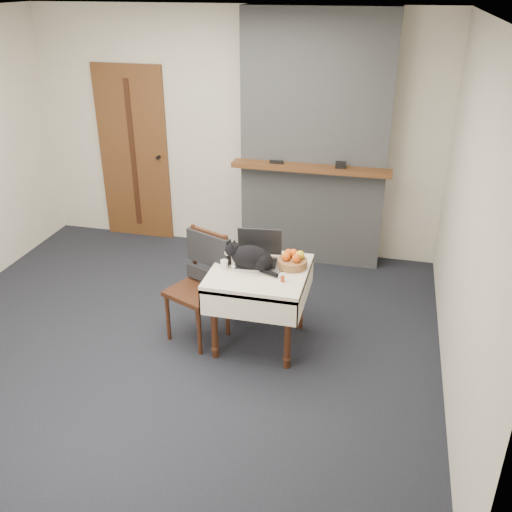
% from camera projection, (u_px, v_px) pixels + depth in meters
% --- Properties ---
extents(ground, '(4.50, 4.50, 0.00)m').
position_uv_depth(ground, '(176.00, 335.00, 5.01)').
color(ground, black).
rests_on(ground, ground).
extents(room_shell, '(4.52, 4.01, 2.61)m').
position_uv_depth(room_shell, '(183.00, 123.00, 4.64)').
color(room_shell, beige).
rests_on(room_shell, ground).
extents(door, '(0.82, 0.10, 2.00)m').
position_uv_depth(door, '(134.00, 154.00, 6.54)').
color(door, brown).
rests_on(door, ground).
extents(chimney, '(1.62, 0.48, 2.60)m').
position_uv_depth(chimney, '(315.00, 143.00, 5.86)').
color(chimney, gray).
rests_on(chimney, ground).
extents(side_table, '(0.78, 0.78, 0.70)m').
position_uv_depth(side_table, '(259.00, 282.00, 4.67)').
color(side_table, '#341A0E').
rests_on(side_table, ground).
extents(laptop, '(0.40, 0.35, 0.27)m').
position_uv_depth(laptop, '(259.00, 255.00, 4.71)').
color(laptop, '#B7B7BC').
rests_on(laptop, side_table).
extents(cat, '(0.47, 0.22, 0.23)m').
position_uv_depth(cat, '(252.00, 258.00, 4.59)').
color(cat, black).
rests_on(cat, side_table).
extents(cream_jar, '(0.06, 0.06, 0.07)m').
position_uv_depth(cream_jar, '(224.00, 264.00, 4.63)').
color(cream_jar, silver).
rests_on(cream_jar, side_table).
extents(pill_bottle, '(0.03, 0.03, 0.07)m').
position_uv_depth(pill_bottle, '(283.00, 277.00, 4.43)').
color(pill_bottle, '#A83A14').
rests_on(pill_bottle, side_table).
extents(fruit_basket, '(0.24, 0.24, 0.14)m').
position_uv_depth(fruit_basket, '(292.00, 261.00, 4.64)').
color(fruit_basket, '#92603A').
rests_on(fruit_basket, side_table).
extents(desk_clutter, '(0.12, 0.06, 0.01)m').
position_uv_depth(desk_clutter, '(282.00, 269.00, 4.62)').
color(desk_clutter, black).
rests_on(desk_clutter, side_table).
extents(chair, '(0.56, 0.56, 0.95)m').
position_uv_depth(chair, '(204.00, 271.00, 4.80)').
color(chair, '#341A0E').
rests_on(chair, ground).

